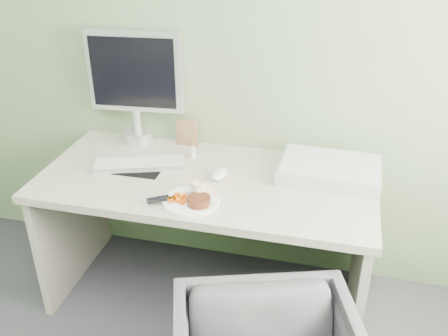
% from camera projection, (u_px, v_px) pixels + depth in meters
% --- Properties ---
extents(wall_back, '(3.50, 0.00, 3.50)m').
position_uv_depth(wall_back, '(225.00, 29.00, 2.41)').
color(wall_back, '#6A8A60').
rests_on(wall_back, floor).
extents(desk, '(1.60, 0.75, 0.73)m').
position_uv_depth(desk, '(207.00, 210.00, 2.47)').
color(desk, beige).
rests_on(desk, floor).
extents(plate, '(0.25, 0.25, 0.01)m').
position_uv_depth(plate, '(191.00, 201.00, 2.18)').
color(plate, white).
rests_on(plate, desk).
extents(steak, '(0.11, 0.11, 0.03)m').
position_uv_depth(steak, '(199.00, 201.00, 2.14)').
color(steak, black).
rests_on(steak, plate).
extents(potato_pile, '(0.13, 0.10, 0.06)m').
position_uv_depth(potato_pile, '(200.00, 188.00, 2.21)').
color(potato_pile, tan).
rests_on(potato_pile, plate).
extents(carrot_heap, '(0.07, 0.07, 0.04)m').
position_uv_depth(carrot_heap, '(178.00, 197.00, 2.16)').
color(carrot_heap, '#E65A04').
rests_on(carrot_heap, plate).
extents(steak_knife, '(0.22, 0.16, 0.02)m').
position_uv_depth(steak_knife, '(167.00, 198.00, 2.17)').
color(steak_knife, silver).
rests_on(steak_knife, plate).
extents(mousepad, '(0.23, 0.20, 0.00)m').
position_uv_depth(mousepad, '(141.00, 167.00, 2.47)').
color(mousepad, black).
rests_on(mousepad, desk).
extents(keyboard, '(0.45, 0.26, 0.02)m').
position_uv_depth(keyboard, '(139.00, 164.00, 2.47)').
color(keyboard, white).
rests_on(keyboard, desk).
extents(computer_mouse, '(0.09, 0.13, 0.04)m').
position_uv_depth(computer_mouse, '(220.00, 174.00, 2.37)').
color(computer_mouse, white).
rests_on(computer_mouse, desk).
extents(photo_frame, '(0.11, 0.02, 0.14)m').
position_uv_depth(photo_frame, '(187.00, 133.00, 2.66)').
color(photo_frame, '#8B5C41').
rests_on(photo_frame, desk).
extents(eyedrop_bottle, '(0.02, 0.02, 0.07)m').
position_uv_depth(eyedrop_bottle, '(193.00, 152.00, 2.55)').
color(eyedrop_bottle, white).
rests_on(eyedrop_bottle, desk).
extents(scanner, '(0.48, 0.33, 0.07)m').
position_uv_depth(scanner, '(330.00, 171.00, 2.36)').
color(scanner, '#B0B1B7').
rests_on(scanner, desk).
extents(monitor, '(0.50, 0.16, 0.60)m').
position_uv_depth(monitor, '(135.00, 81.00, 2.59)').
color(monitor, silver).
rests_on(monitor, desk).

